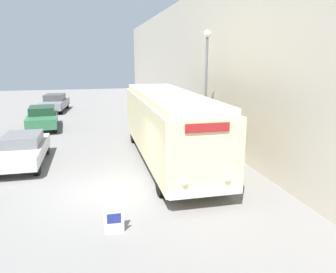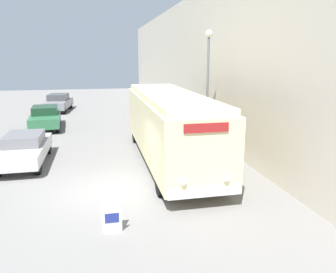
% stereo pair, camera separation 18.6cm
% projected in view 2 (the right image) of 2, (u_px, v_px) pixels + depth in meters
% --- Properties ---
extents(ground_plane, '(80.00, 80.00, 0.00)m').
position_uv_depth(ground_plane, '(108.00, 191.00, 11.81)').
color(ground_plane, slate).
extents(building_wall_right, '(0.30, 60.00, 8.75)m').
position_uv_depth(building_wall_right, '(198.00, 62.00, 21.60)').
color(building_wall_right, beige).
rests_on(building_wall_right, ground_plane).
extents(vintage_bus, '(2.54, 10.50, 3.16)m').
position_uv_depth(vintage_bus, '(169.00, 123.00, 14.87)').
color(vintage_bus, black).
rests_on(vintage_bus, ground_plane).
extents(sign_board, '(0.54, 0.34, 0.89)m').
position_uv_depth(sign_board, '(112.00, 218.00, 8.96)').
color(sign_board, gray).
rests_on(sign_board, ground_plane).
extents(streetlamp, '(0.36, 0.36, 6.00)m').
position_uv_depth(streetlamp, '(208.00, 73.00, 16.32)').
color(streetlamp, '#595E60').
rests_on(streetlamp, ground_plane).
extents(parked_car_near, '(1.81, 4.48, 1.38)m').
position_uv_depth(parked_car_near, '(25.00, 148.00, 14.68)').
color(parked_car_near, black).
rests_on(parked_car_near, ground_plane).
extents(parked_car_mid, '(2.19, 4.61, 1.50)m').
position_uv_depth(parked_car_mid, '(45.00, 117.00, 22.06)').
color(parked_car_mid, black).
rests_on(parked_car_mid, ground_plane).
extents(parked_car_far, '(2.30, 4.72, 1.52)m').
position_uv_depth(parked_car_far, '(58.00, 102.00, 29.21)').
color(parked_car_far, black).
rests_on(parked_car_far, ground_plane).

